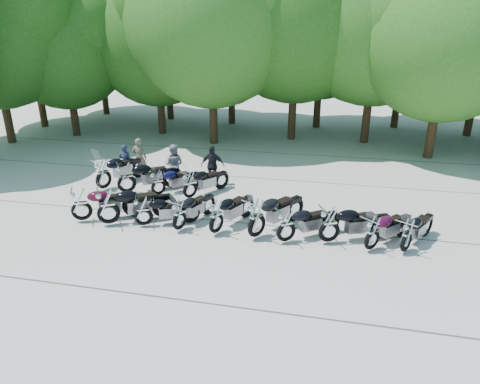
% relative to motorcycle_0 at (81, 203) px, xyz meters
% --- Properties ---
extents(ground, '(90.00, 90.00, 0.00)m').
position_rel_motorcycle_0_xyz_m(ground, '(5.16, -0.47, -0.67)').
color(ground, '#A49D94').
rests_on(ground, ground).
extents(tree_0, '(7.50, 7.50, 9.21)m').
position_rel_motorcycle_0_xyz_m(tree_0, '(-10.26, 12.52, 4.79)').
color(tree_0, '#3A2614').
rests_on(tree_0, ground).
extents(tree_1, '(6.97, 6.97, 8.55)m').
position_rel_motorcycle_0_xyz_m(tree_1, '(-6.89, 10.77, 4.40)').
color(tree_1, '#3A2614').
rests_on(tree_1, ground).
extents(tree_2, '(7.31, 7.31, 8.97)m').
position_rel_motorcycle_0_xyz_m(tree_2, '(-2.10, 12.37, 4.65)').
color(tree_2, '#3A2614').
rests_on(tree_2, ground).
extents(tree_3, '(8.70, 8.70, 10.67)m').
position_rel_motorcycle_0_xyz_m(tree_3, '(1.58, 10.77, 5.66)').
color(tree_3, '#3A2614').
rests_on(tree_3, ground).
extents(tree_4, '(9.13, 9.13, 11.20)m').
position_rel_motorcycle_0_xyz_m(tree_4, '(5.69, 12.62, 5.97)').
color(tree_4, '#3A2614').
rests_on(tree_4, ground).
extents(tree_5, '(9.04, 9.04, 11.10)m').
position_rel_motorcycle_0_xyz_m(tree_5, '(9.77, 12.74, 5.91)').
color(tree_5, '#3A2614').
rests_on(tree_5, ground).
extents(tree_6, '(8.00, 8.00, 9.82)m').
position_rel_motorcycle_0_xyz_m(tree_6, '(12.71, 10.35, 5.15)').
color(tree_6, '#3A2614').
rests_on(tree_6, ground).
extents(tree_9, '(7.59, 7.59, 9.32)m').
position_rel_motorcycle_0_xyz_m(tree_9, '(-8.38, 17.12, 4.85)').
color(tree_9, '#3A2614').
rests_on(tree_9, ground).
extents(tree_10, '(7.78, 7.78, 9.55)m').
position_rel_motorcycle_0_xyz_m(tree_10, '(-3.14, 16.50, 4.99)').
color(tree_10, '#3A2614').
rests_on(tree_10, ground).
extents(tree_11, '(7.56, 7.56, 9.28)m').
position_rel_motorcycle_0_xyz_m(tree_11, '(1.39, 15.96, 4.83)').
color(tree_11, '#3A2614').
rests_on(tree_11, ground).
extents(tree_12, '(7.88, 7.88, 9.67)m').
position_rel_motorcycle_0_xyz_m(tree_12, '(6.96, 16.00, 5.06)').
color(tree_12, '#3A2614').
rests_on(tree_12, ground).
extents(tree_13, '(8.31, 8.31, 10.20)m').
position_rel_motorcycle_0_xyz_m(tree_13, '(11.85, 17.01, 5.37)').
color(tree_13, '#3A2614').
rests_on(tree_13, ground).
extents(motorcycle_0, '(2.42, 1.72, 1.33)m').
position_rel_motorcycle_0_xyz_m(motorcycle_0, '(0.00, 0.00, 0.00)').
color(motorcycle_0, '#3F081C').
rests_on(motorcycle_0, ground).
extents(motorcycle_1, '(2.57, 2.02, 1.44)m').
position_rel_motorcycle_0_xyz_m(motorcycle_1, '(1.01, -0.06, 0.05)').
color(motorcycle_1, black).
rests_on(motorcycle_1, ground).
extents(motorcycle_2, '(2.14, 1.41, 1.17)m').
position_rel_motorcycle_0_xyz_m(motorcycle_2, '(2.16, 0.09, -0.08)').
color(motorcycle_2, black).
rests_on(motorcycle_2, ground).
extents(motorcycle_3, '(1.34, 2.22, 1.20)m').
position_rel_motorcycle_0_xyz_m(motorcycle_3, '(3.40, 0.04, -0.06)').
color(motorcycle_3, black).
rests_on(motorcycle_3, ground).
extents(motorcycle_4, '(1.55, 2.35, 1.28)m').
position_rel_motorcycle_0_xyz_m(motorcycle_4, '(4.61, 0.06, -0.02)').
color(motorcycle_4, black).
rests_on(motorcycle_4, ground).
extents(motorcycle_5, '(2.05, 2.57, 1.45)m').
position_rel_motorcycle_0_xyz_m(motorcycle_5, '(5.89, 0.04, 0.06)').
color(motorcycle_5, black).
rests_on(motorcycle_5, ground).
extents(motorcycle_6, '(2.15, 1.85, 1.24)m').
position_rel_motorcycle_0_xyz_m(motorcycle_6, '(6.81, -0.05, -0.05)').
color(motorcycle_6, black).
rests_on(motorcycle_6, ground).
extents(motorcycle_7, '(2.44, 1.66, 1.33)m').
position_rel_motorcycle_0_xyz_m(motorcycle_7, '(8.07, 0.17, 0.00)').
color(motorcycle_7, black).
rests_on(motorcycle_7, ground).
extents(motorcycle_8, '(1.91, 2.05, 1.22)m').
position_rel_motorcycle_0_xyz_m(motorcycle_8, '(9.29, -0.02, -0.06)').
color(motorcycle_8, '#380722').
rests_on(motorcycle_8, ground).
extents(motorcycle_9, '(1.64, 2.13, 1.19)m').
position_rel_motorcycle_0_xyz_m(motorcycle_9, '(10.24, 0.06, -0.07)').
color(motorcycle_9, black).
rests_on(motorcycle_9, ground).
extents(motorcycle_10, '(1.69, 2.68, 1.46)m').
position_rel_motorcycle_0_xyz_m(motorcycle_10, '(-0.77, 2.87, 0.06)').
color(motorcycle_10, black).
rests_on(motorcycle_10, ground).
extents(motorcycle_11, '(2.51, 2.08, 1.43)m').
position_rel_motorcycle_0_xyz_m(motorcycle_11, '(0.33, 2.65, 0.05)').
color(motorcycle_11, black).
rests_on(motorcycle_11, ground).
extents(motorcycle_12, '(1.92, 1.90, 1.17)m').
position_rel_motorcycle_0_xyz_m(motorcycle_12, '(1.59, 2.72, -0.08)').
color(motorcycle_12, black).
rests_on(motorcycle_12, ground).
extents(motorcycle_13, '(1.78, 2.20, 1.24)m').
position_rel_motorcycle_0_xyz_m(motorcycle_13, '(2.88, 2.66, -0.05)').
color(motorcycle_13, black).
rests_on(motorcycle_13, ground).
extents(rider_0, '(0.59, 0.40, 1.58)m').
position_rel_motorcycle_0_xyz_m(rider_0, '(-0.38, 4.08, 0.13)').
color(rider_0, '#1C263C').
rests_on(rider_0, ground).
extents(rider_1, '(0.87, 0.69, 1.72)m').
position_rel_motorcycle_0_xyz_m(rider_1, '(1.76, 4.02, 0.19)').
color(rider_1, gray).
rests_on(rider_1, ground).
extents(rider_2, '(1.01, 0.53, 1.65)m').
position_rel_motorcycle_0_xyz_m(rider_2, '(3.30, 4.36, 0.16)').
color(rider_2, black).
rests_on(rider_2, ground).
extents(rider_3, '(0.64, 0.44, 1.70)m').
position_rel_motorcycle_0_xyz_m(rider_3, '(-0.05, 4.71, 0.18)').
color(rider_3, brown).
rests_on(rider_3, ground).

